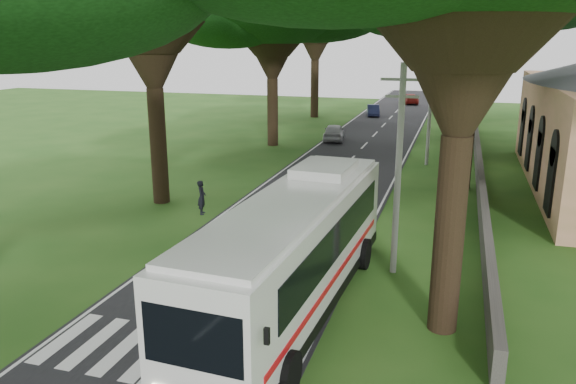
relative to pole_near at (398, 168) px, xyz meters
name	(u,v)px	position (x,y,z in m)	size (l,w,h in m)	color
ground	(197,324)	(-5.50, -6.00, -4.18)	(140.00, 140.00, 0.00)	#204B15
road	(348,163)	(-5.50, 19.00, -4.17)	(8.00, 120.00, 0.04)	black
crosswalk	(166,356)	(-5.50, -8.00, -4.18)	(8.00, 3.00, 0.01)	silver
property_wall	(479,166)	(3.50, 18.00, -3.58)	(0.35, 50.00, 1.20)	#383533
pole_near	(398,168)	(0.00, 0.00, 0.00)	(1.60, 0.24, 8.00)	gray
pole_mid	(430,107)	(0.00, 20.00, 0.00)	(1.60, 0.24, 8.00)	gray
pole_far	(442,84)	(0.00, 40.00, 0.00)	(1.60, 0.24, 8.00)	gray
tree_l_midb	(272,6)	(-13.00, 24.00, 7.07)	(15.10, 15.10, 14.55)	black
tree_r_midb	(469,1)	(2.00, 32.00, 7.64)	(13.75, 13.75, 14.89)	black
tree_r_far	(478,4)	(3.00, 50.00, 8.34)	(13.66, 13.66, 15.59)	black
coach_bus	(295,250)	(-2.80, -4.09, -2.04)	(3.70, 13.58, 3.97)	silver
distant_car_a	(334,132)	(-8.50, 27.61, -3.41)	(1.74, 4.33, 1.48)	#A2A1A6
distant_car_b	(373,110)	(-7.68, 44.97, -3.52)	(1.32, 3.80, 1.25)	#21264E
distant_car_c	(410,99)	(-4.70, 58.76, -3.48)	(1.89, 4.64, 1.35)	maroon
pedestrian	(202,197)	(-10.37, 4.64, -3.29)	(0.65, 0.43, 1.78)	black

